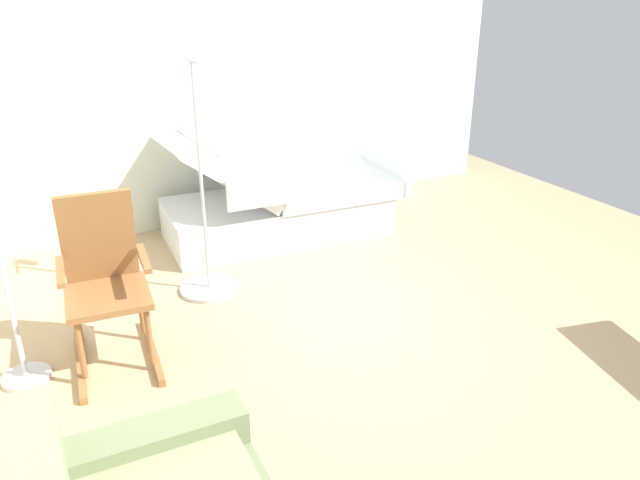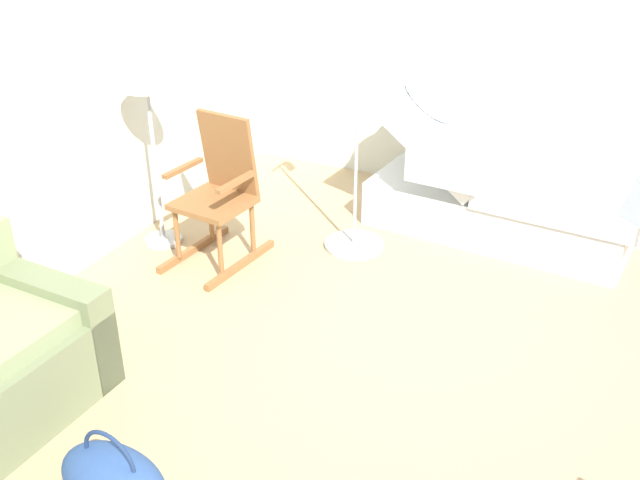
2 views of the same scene
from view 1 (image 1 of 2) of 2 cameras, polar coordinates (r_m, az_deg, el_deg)
The scene contains 5 objects.
ground_plane at distance 4.30m, azimuth 8.19°, elevation -8.22°, with size 6.43×6.43×0.00m, color tan.
side_wall at distance 6.01m, azimuth -6.35°, elevation 14.90°, with size 0.10×5.34×2.70m, color silver.
hospital_bed at distance 5.63m, azimuth -3.83°, elevation 3.49°, with size 1.13×2.13×1.15m.
rocking_chair at distance 3.99m, azimuth -18.85°, elevation -3.72°, with size 0.81×0.55×1.05m.
iv_pole at distance 4.73m, azimuth -10.19°, elevation -1.77°, with size 0.44×0.44×1.69m.
Camera 1 is at (-2.88, 2.25, 2.25)m, focal length 35.35 mm.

